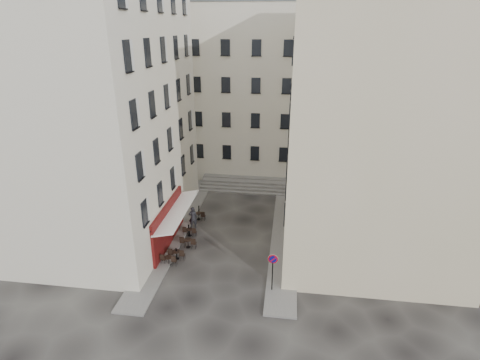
% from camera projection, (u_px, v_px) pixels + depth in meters
% --- Properties ---
extents(ground, '(90.00, 90.00, 0.00)m').
position_uv_depth(ground, '(223.00, 255.00, 28.06)').
color(ground, black).
rests_on(ground, ground).
extents(sidewalk_left, '(2.00, 22.00, 0.12)m').
position_uv_depth(sidewalk_left, '(180.00, 224.00, 32.26)').
color(sidewalk_left, slate).
rests_on(sidewalk_left, ground).
extents(sidewalk_right, '(2.00, 18.00, 0.12)m').
position_uv_depth(sidewalk_right, '(284.00, 238.00, 30.22)').
color(sidewalk_right, slate).
rests_on(sidewalk_right, ground).
extents(building_left, '(12.20, 16.20, 20.60)m').
position_uv_depth(building_left, '(90.00, 106.00, 28.18)').
color(building_left, beige).
rests_on(building_left, ground).
extents(building_right, '(12.20, 14.20, 18.60)m').
position_uv_depth(building_right, '(375.00, 127.00, 26.40)').
color(building_right, beige).
rests_on(building_right, ground).
extents(building_back, '(18.20, 10.20, 18.60)m').
position_uv_depth(building_back, '(242.00, 89.00, 42.03)').
color(building_back, beige).
rests_on(building_back, ground).
extents(cafe_storefront, '(1.74, 7.30, 3.50)m').
position_uv_depth(cafe_storefront, '(169.00, 223.00, 28.80)').
color(cafe_storefront, '#4C0A0E').
rests_on(cafe_storefront, ground).
extents(stone_steps, '(9.00, 3.15, 0.80)m').
position_uv_depth(stone_steps, '(244.00, 185.00, 39.42)').
color(stone_steps, slate).
rests_on(stone_steps, ground).
extents(bollard_near, '(0.12, 0.12, 0.98)m').
position_uv_depth(bollard_near, '(176.00, 253.00, 27.35)').
color(bollard_near, black).
rests_on(bollard_near, ground).
extents(bollard_mid, '(0.12, 0.12, 0.98)m').
position_uv_depth(bollard_mid, '(189.00, 229.00, 30.55)').
color(bollard_mid, black).
rests_on(bollard_mid, ground).
extents(bollard_far, '(0.12, 0.12, 0.98)m').
position_uv_depth(bollard_far, '(199.00, 210.00, 33.76)').
color(bollard_far, black).
rests_on(bollard_far, ground).
extents(no_parking_sign, '(0.63, 0.10, 2.77)m').
position_uv_depth(no_parking_sign, '(273.00, 266.00, 23.52)').
color(no_parking_sign, black).
rests_on(no_parking_sign, ground).
extents(bistro_table_a, '(1.20, 0.56, 0.85)m').
position_uv_depth(bistro_table_a, '(169.00, 260.00, 26.76)').
color(bistro_table_a, black).
rests_on(bistro_table_a, ground).
extents(bistro_table_b, '(1.25, 0.59, 0.88)m').
position_uv_depth(bistro_table_b, '(177.00, 254.00, 27.41)').
color(bistro_table_b, black).
rests_on(bistro_table_b, ground).
extents(bistro_table_c, '(1.29, 0.61, 0.91)m').
position_uv_depth(bistro_table_c, '(188.00, 242.00, 28.84)').
color(bistro_table_c, black).
rests_on(bistro_table_c, ground).
extents(bistro_table_d, '(1.14, 0.54, 0.80)m').
position_uv_depth(bistro_table_d, '(190.00, 231.00, 30.47)').
color(bistro_table_d, black).
rests_on(bistro_table_d, ground).
extents(bistro_table_e, '(1.21, 0.56, 0.85)m').
position_uv_depth(bistro_table_e, '(199.00, 215.00, 33.03)').
color(bistro_table_e, black).
rests_on(bistro_table_e, ground).
extents(pedestrian, '(0.79, 0.61, 1.94)m').
position_uv_depth(pedestrian, '(193.00, 217.00, 31.53)').
color(pedestrian, black).
rests_on(pedestrian, ground).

